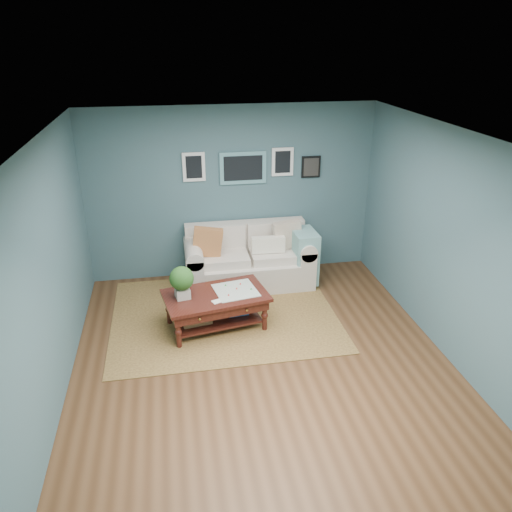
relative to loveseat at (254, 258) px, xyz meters
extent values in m
plane|color=brown|center=(-0.26, -2.03, -0.42)|extent=(5.00, 5.00, 0.00)
plane|color=white|center=(-0.26, -2.03, 2.28)|extent=(5.00, 5.00, 0.00)
cube|color=#405D66|center=(-0.26, 0.47, 0.93)|extent=(4.50, 0.02, 2.70)
cube|color=#405D66|center=(-0.26, -4.53, 0.93)|extent=(4.50, 0.02, 2.70)
cube|color=#405D66|center=(-2.51, -2.03, 0.93)|extent=(0.02, 5.00, 2.70)
cube|color=#405D66|center=(1.99, -2.03, 0.93)|extent=(0.02, 5.00, 2.70)
cube|color=#5E959D|center=(-0.09, 0.45, 1.33)|extent=(0.72, 0.03, 0.50)
cube|color=black|center=(-0.09, 0.43, 1.33)|extent=(0.60, 0.01, 0.38)
cube|color=white|center=(-0.84, 0.45, 1.38)|extent=(0.34, 0.03, 0.44)
cube|color=white|center=(0.53, 0.45, 1.40)|extent=(0.34, 0.03, 0.44)
cube|color=black|center=(0.99, 0.45, 1.30)|extent=(0.30, 0.03, 0.34)
cube|color=brown|center=(-0.59, -0.92, -0.41)|extent=(3.10, 2.48, 0.01)
cube|color=beige|center=(-0.09, -0.04, -0.20)|extent=(1.45, 0.90, 0.43)
cube|color=beige|center=(-0.09, 0.31, 0.26)|extent=(1.90, 0.22, 0.49)
cube|color=beige|center=(-0.94, -0.04, -0.10)|extent=(0.25, 0.90, 0.63)
cube|color=beige|center=(0.76, -0.04, -0.10)|extent=(0.25, 0.90, 0.63)
cylinder|color=beige|center=(-0.94, -0.04, 0.21)|extent=(0.27, 0.90, 0.27)
cylinder|color=beige|center=(0.76, -0.04, 0.21)|extent=(0.27, 0.90, 0.27)
cube|color=beige|center=(-0.48, -0.10, 0.08)|extent=(0.74, 0.57, 0.13)
cube|color=beige|center=(0.30, -0.10, 0.08)|extent=(0.74, 0.57, 0.13)
cube|color=beige|center=(-0.48, 0.19, 0.33)|extent=(0.74, 0.12, 0.37)
cube|color=beige|center=(0.30, 0.19, 0.33)|extent=(0.74, 0.12, 0.37)
cube|color=#B74C33|center=(-0.72, -0.09, 0.37)|extent=(0.49, 0.18, 0.48)
cube|color=beige|center=(0.52, -0.02, 0.37)|extent=(0.48, 0.18, 0.47)
cube|color=white|center=(0.20, -0.14, 0.28)|extent=(0.51, 0.12, 0.25)
cube|color=#72A1A3|center=(0.76, -0.16, 0.05)|extent=(0.35, 0.56, 0.82)
cube|color=black|center=(-0.73, -1.21, 0.06)|extent=(1.46, 1.01, 0.04)
cube|color=black|center=(-0.73, -1.21, -0.03)|extent=(1.35, 0.90, 0.13)
cube|color=black|center=(-0.73, -1.21, -0.29)|extent=(1.22, 0.77, 0.03)
sphere|color=gold|center=(-0.97, -1.62, -0.03)|extent=(0.03, 0.03, 0.03)
sphere|color=gold|center=(-0.36, -1.51, -0.03)|extent=(0.03, 0.03, 0.03)
cylinder|color=black|center=(-1.24, -1.61, -0.19)|extent=(0.07, 0.07, 0.46)
cylinder|color=black|center=(-0.10, -1.41, -0.19)|extent=(0.07, 0.07, 0.46)
cylinder|color=black|center=(-1.35, -1.02, -0.19)|extent=(0.07, 0.07, 0.46)
cylinder|color=black|center=(-0.21, -0.81, -0.19)|extent=(0.07, 0.07, 0.46)
cube|color=beige|center=(-1.15, -1.23, 0.15)|extent=(0.21, 0.21, 0.13)
sphere|color=#2E5421|center=(-1.15, -1.23, 0.36)|extent=(0.31, 0.31, 0.31)
cube|color=silver|center=(-0.45, -1.16, 0.09)|extent=(0.62, 0.62, 0.01)
cube|color=#957248|center=(-1.00, -1.26, -0.17)|extent=(0.42, 0.33, 0.22)
cube|color=#255792|center=(-0.42, -1.14, -0.22)|extent=(0.30, 0.25, 0.13)
camera|label=1|loc=(-1.22, -7.00, 3.24)|focal=35.00mm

